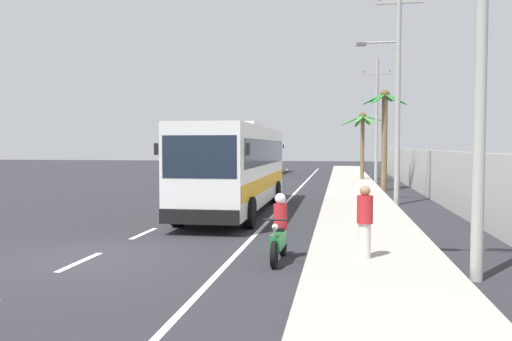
{
  "coord_description": "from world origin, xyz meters",
  "views": [
    {
      "loc": [
        5.94,
        -11.35,
        2.69
      ],
      "look_at": [
        2.59,
        9.02,
        1.7
      ],
      "focal_mm": 35.86,
      "sensor_mm": 36.0,
      "label": 1
    }
  ],
  "objects_px": {
    "palm_second": "(363,131)",
    "palm_nearest": "(384,122)",
    "coach_bus_foreground": "(237,165)",
    "coach_bus_far_lane": "(261,154)",
    "utility_pole_far": "(377,118)",
    "utility_pole_nearest": "(477,54)",
    "pedestrian_near_kerb": "(365,220)",
    "utility_pole_mid": "(397,86)",
    "motorcycle_beside_bus": "(279,233)"
  },
  "relations": [
    {
      "from": "palm_nearest",
      "to": "palm_second",
      "type": "relative_size",
      "value": 1.15
    },
    {
      "from": "coach_bus_foreground",
      "to": "coach_bus_far_lane",
      "type": "bearing_deg",
      "value": 96.8
    },
    {
      "from": "utility_pole_far",
      "to": "palm_second",
      "type": "bearing_deg",
      "value": 106.57
    },
    {
      "from": "palm_second",
      "to": "utility_pole_mid",
      "type": "bearing_deg",
      "value": -87.21
    },
    {
      "from": "coach_bus_far_lane",
      "to": "pedestrian_near_kerb",
      "type": "height_order",
      "value": "coach_bus_far_lane"
    },
    {
      "from": "utility_pole_mid",
      "to": "palm_nearest",
      "type": "distance_m",
      "value": 7.61
    },
    {
      "from": "coach_bus_foreground",
      "to": "coach_bus_far_lane",
      "type": "distance_m",
      "value": 28.35
    },
    {
      "from": "coach_bus_far_lane",
      "to": "palm_nearest",
      "type": "height_order",
      "value": "palm_nearest"
    },
    {
      "from": "utility_pole_mid",
      "to": "utility_pole_nearest",
      "type": "bearing_deg",
      "value": -89.57
    },
    {
      "from": "pedestrian_near_kerb",
      "to": "utility_pole_nearest",
      "type": "relative_size",
      "value": 0.2
    },
    {
      "from": "utility_pole_mid",
      "to": "palm_second",
      "type": "xyz_separation_m",
      "value": [
        -0.79,
        16.22,
        -1.61
      ]
    },
    {
      "from": "coach_bus_foreground",
      "to": "utility_pole_nearest",
      "type": "xyz_separation_m",
      "value": [
        6.76,
        -9.73,
        2.56
      ]
    },
    {
      "from": "motorcycle_beside_bus",
      "to": "pedestrian_near_kerb",
      "type": "relative_size",
      "value": 1.19
    },
    {
      "from": "palm_nearest",
      "to": "coach_bus_far_lane",
      "type": "bearing_deg",
      "value": 120.79
    },
    {
      "from": "coach_bus_foreground",
      "to": "utility_pole_nearest",
      "type": "relative_size",
      "value": 1.38
    },
    {
      "from": "coach_bus_far_lane",
      "to": "utility_pole_far",
      "type": "height_order",
      "value": "utility_pole_far"
    },
    {
      "from": "utility_pole_nearest",
      "to": "palm_nearest",
      "type": "xyz_separation_m",
      "value": [
        -0.0,
        20.9,
        -0.39
      ]
    },
    {
      "from": "palm_second",
      "to": "palm_nearest",
      "type": "bearing_deg",
      "value": -84.16
    },
    {
      "from": "coach_bus_foreground",
      "to": "palm_second",
      "type": "height_order",
      "value": "palm_second"
    },
    {
      "from": "motorcycle_beside_bus",
      "to": "palm_nearest",
      "type": "distance_m",
      "value": 20.47
    },
    {
      "from": "utility_pole_far",
      "to": "motorcycle_beside_bus",
      "type": "bearing_deg",
      "value": -98.76
    },
    {
      "from": "utility_pole_mid",
      "to": "utility_pole_far",
      "type": "xyz_separation_m",
      "value": [
        0.05,
        13.41,
        -0.77
      ]
    },
    {
      "from": "motorcycle_beside_bus",
      "to": "utility_pole_nearest",
      "type": "height_order",
      "value": "utility_pole_nearest"
    },
    {
      "from": "motorcycle_beside_bus",
      "to": "utility_pole_mid",
      "type": "xyz_separation_m",
      "value": [
        3.91,
        12.28,
        4.78
      ]
    },
    {
      "from": "pedestrian_near_kerb",
      "to": "utility_pole_mid",
      "type": "xyz_separation_m",
      "value": [
        1.96,
        12.3,
        4.42
      ]
    },
    {
      "from": "coach_bus_foreground",
      "to": "utility_pole_far",
      "type": "distance_m",
      "value": 18.56
    },
    {
      "from": "utility_pole_mid",
      "to": "motorcycle_beside_bus",
      "type": "bearing_deg",
      "value": -107.67
    },
    {
      "from": "coach_bus_far_lane",
      "to": "utility_pole_far",
      "type": "distance_m",
      "value": 15.19
    },
    {
      "from": "utility_pole_mid",
      "to": "pedestrian_near_kerb",
      "type": "bearing_deg",
      "value": -99.03
    },
    {
      "from": "palm_second",
      "to": "utility_pole_nearest",
      "type": "bearing_deg",
      "value": -88.27
    },
    {
      "from": "coach_bus_far_lane",
      "to": "palm_second",
      "type": "distance_m",
      "value": 12.51
    },
    {
      "from": "palm_second",
      "to": "pedestrian_near_kerb",
      "type": "bearing_deg",
      "value": -92.34
    },
    {
      "from": "utility_pole_nearest",
      "to": "utility_pole_mid",
      "type": "height_order",
      "value": "utility_pole_mid"
    },
    {
      "from": "coach_bus_foreground",
      "to": "motorcycle_beside_bus",
      "type": "xyz_separation_m",
      "value": [
        2.75,
        -8.6,
        -1.29
      ]
    },
    {
      "from": "coach_bus_foreground",
      "to": "pedestrian_near_kerb",
      "type": "distance_m",
      "value": 9.87
    },
    {
      "from": "motorcycle_beside_bus",
      "to": "utility_pole_far",
      "type": "bearing_deg",
      "value": 81.24
    },
    {
      "from": "coach_bus_far_lane",
      "to": "motorcycle_beside_bus",
      "type": "xyz_separation_m",
      "value": [
        6.11,
        -36.75,
        -1.32
      ]
    },
    {
      "from": "coach_bus_foreground",
      "to": "motorcycle_beside_bus",
      "type": "relative_size",
      "value": 5.93
    },
    {
      "from": "coach_bus_foreground",
      "to": "utility_pole_nearest",
      "type": "bearing_deg",
      "value": -55.2
    },
    {
      "from": "motorcycle_beside_bus",
      "to": "pedestrian_near_kerb",
      "type": "distance_m",
      "value": 1.99
    },
    {
      "from": "motorcycle_beside_bus",
      "to": "utility_pole_far",
      "type": "xyz_separation_m",
      "value": [
        3.96,
        25.69,
        4.01
      ]
    },
    {
      "from": "coach_bus_foreground",
      "to": "motorcycle_beside_bus",
      "type": "bearing_deg",
      "value": -72.28
    },
    {
      "from": "coach_bus_foreground",
      "to": "motorcycle_beside_bus",
      "type": "distance_m",
      "value": 9.12
    },
    {
      "from": "motorcycle_beside_bus",
      "to": "palm_second",
      "type": "xyz_separation_m",
      "value": [
        3.12,
        28.5,
        3.17
      ]
    },
    {
      "from": "coach_bus_foreground",
      "to": "palm_nearest",
      "type": "bearing_deg",
      "value": 58.82
    },
    {
      "from": "pedestrian_near_kerb",
      "to": "motorcycle_beside_bus",
      "type": "bearing_deg",
      "value": 148.05
    },
    {
      "from": "utility_pole_nearest",
      "to": "utility_pole_far",
      "type": "distance_m",
      "value": 26.82
    },
    {
      "from": "motorcycle_beside_bus",
      "to": "utility_pole_nearest",
      "type": "distance_m",
      "value": 5.68
    },
    {
      "from": "utility_pole_nearest",
      "to": "palm_nearest",
      "type": "height_order",
      "value": "utility_pole_nearest"
    },
    {
      "from": "utility_pole_nearest",
      "to": "palm_second",
      "type": "xyz_separation_m",
      "value": [
        -0.89,
        29.63,
        -0.68
      ]
    }
  ]
}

